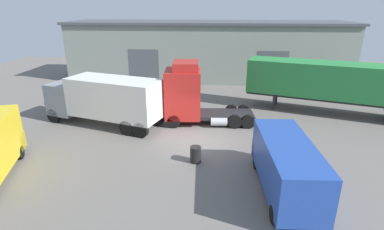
# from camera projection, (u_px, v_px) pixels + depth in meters

# --- Properties ---
(ground_plane) EXTENTS (60.00, 60.00, 0.00)m
(ground_plane) POSITION_uv_depth(u_px,v_px,m) (197.00, 142.00, 18.24)
(ground_plane) COLOR slate
(warehouse_building) EXTENTS (30.34, 7.33, 6.22)m
(warehouse_building) POSITION_uv_depth(u_px,v_px,m) (208.00, 50.00, 33.45)
(warehouse_building) COLOR gray
(warehouse_building) RESTS_ON ground_plane
(tractor_unit_red) EXTENTS (6.27, 2.90, 4.32)m
(tractor_unit_red) POSITION_uv_depth(u_px,v_px,m) (189.00, 94.00, 20.71)
(tractor_unit_red) COLOR red
(tractor_unit_red) RESTS_ON ground_plane
(container_trailer_green) EXTENTS (12.58, 6.23, 3.87)m
(container_trailer_green) POSITION_uv_depth(u_px,v_px,m) (333.00, 82.00, 22.28)
(container_trailer_green) COLOR #28843D
(container_trailer_green) RESTS_ON ground_plane
(box_truck_grey) EXTENTS (8.52, 4.66, 3.32)m
(box_truck_grey) POSITION_uv_depth(u_px,v_px,m) (104.00, 98.00, 20.32)
(box_truck_grey) COLOR gray
(box_truck_grey) RESTS_ON ground_plane
(delivery_van_blue) EXTENTS (2.29, 5.87, 2.40)m
(delivery_van_blue) POSITION_uv_depth(u_px,v_px,m) (285.00, 164.00, 13.09)
(delivery_van_blue) COLOR #2347A3
(delivery_van_blue) RESTS_ON ground_plane
(gravel_pile) EXTENTS (4.11, 4.11, 1.75)m
(gravel_pile) POSITION_uv_depth(u_px,v_px,m) (68.00, 91.00, 26.00)
(gravel_pile) COLOR #665B4C
(gravel_pile) RESTS_ON ground_plane
(oil_drum) EXTENTS (0.58, 0.58, 0.88)m
(oil_drum) POSITION_uv_depth(u_px,v_px,m) (196.00, 154.00, 15.80)
(oil_drum) COLOR black
(oil_drum) RESTS_ON ground_plane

